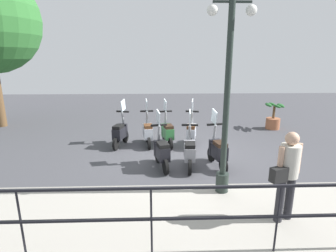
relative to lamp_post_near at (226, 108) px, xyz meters
name	(u,v)px	position (x,y,z in m)	size (l,w,h in m)	color
ground_plane	(185,156)	(2.40, 0.55, -1.94)	(28.00, 28.00, 0.00)	#424247
promenade_walkway	(202,215)	(-0.75, 0.55, -1.87)	(2.20, 20.00, 0.15)	#A39E93
fence_railing	(216,206)	(-1.80, 0.55, -1.03)	(0.04, 16.03, 1.07)	black
lamp_post_near	(226,108)	(0.00, 0.00, 0.00)	(0.26, 0.90, 4.07)	#232D28
pedestrian_with_bag	(287,170)	(-1.05, -0.81, -0.86)	(0.46, 0.61, 1.59)	#28282D
potted_palm	(273,118)	(5.41, -3.42, -1.50)	(1.06, 0.66, 1.05)	#9E5B3D
scooter_near_0	(218,150)	(1.59, -0.25, -1.46)	(1.22, 0.48, 1.54)	black
scooter_near_1	(190,151)	(1.53, 0.51, -1.46)	(1.23, 0.44, 1.54)	black
scooter_near_2	(162,151)	(1.56, 1.26, -1.46)	(1.21, 0.51, 1.54)	black
scooter_far_0	(191,132)	(3.36, 0.24, -1.46)	(1.22, 0.48, 1.54)	black
scooter_far_1	(167,132)	(3.40, 1.04, -1.46)	(1.22, 0.49, 1.54)	black
scooter_far_2	(148,132)	(3.46, 1.69, -1.46)	(1.23, 0.44, 1.54)	black
scooter_far_3	(120,132)	(3.43, 2.60, -1.46)	(1.21, 0.52, 1.54)	black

